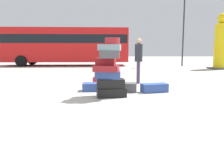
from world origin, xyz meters
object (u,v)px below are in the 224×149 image
at_px(suitcase_charcoal_foreground_far, 128,87).
at_px(suitcase_navy_behind_tower, 154,88).
at_px(person_bearded_onlooker, 139,57).
at_px(lamp_post, 184,11).
at_px(suitcase_maroon_right_side, 102,80).
at_px(yellow_dummy_statue, 222,45).
at_px(suitcase_tower, 109,73).
at_px(suitcase_navy_upright_blue, 94,87).
at_px(parked_bus, 66,44).

xyz_separation_m(suitcase_charcoal_foreground_far, suitcase_navy_behind_tower, (0.82, -0.04, -0.01)).
xyz_separation_m(person_bearded_onlooker, lamp_post, (4.64, 9.03, 3.48)).
relative_size(suitcase_maroon_right_side, yellow_dummy_statue, 0.18).
distance_m(suitcase_tower, suitcase_maroon_right_side, 2.32).
bearing_deg(suitcase_navy_upright_blue, parked_bus, 102.53).
height_order(suitcase_tower, parked_bus, parked_bus).
xyz_separation_m(suitcase_navy_behind_tower, parked_bus, (-5.52, 11.12, 1.70)).
distance_m(suitcase_navy_upright_blue, yellow_dummy_statue, 11.31).
bearing_deg(suitcase_navy_behind_tower, person_bearded_onlooker, 85.88).
bearing_deg(person_bearded_onlooker, suitcase_navy_behind_tower, 21.53).
bearing_deg(suitcase_charcoal_foreground_far, suitcase_navy_behind_tower, 4.17).
distance_m(suitcase_tower, yellow_dummy_statue, 11.49).
bearing_deg(lamp_post, parked_bus, 177.63).
bearing_deg(suitcase_charcoal_foreground_far, yellow_dummy_statue, 55.92).
bearing_deg(lamp_post, suitcase_navy_behind_tower, -111.97).
bearing_deg(suitcase_maroon_right_side, parked_bus, 117.66).
relative_size(suitcase_tower, suitcase_maroon_right_side, 2.36).
bearing_deg(yellow_dummy_statue, suitcase_navy_behind_tower, -127.31).
bearing_deg(suitcase_navy_upright_blue, suitcase_charcoal_foreground_far, -12.66).
xyz_separation_m(yellow_dummy_statue, lamp_post, (-1.78, 2.70, 2.82)).
height_order(suitcase_charcoal_foreground_far, person_bearded_onlooker, person_bearded_onlooker).
bearing_deg(parked_bus, suitcase_charcoal_foreground_far, -71.09).
height_order(suitcase_navy_upright_blue, suitcase_navy_behind_tower, suitcase_navy_behind_tower).
distance_m(suitcase_charcoal_foreground_far, parked_bus, 12.16).
distance_m(suitcase_tower, suitcase_charcoal_foreground_far, 1.04).
relative_size(suitcase_maroon_right_side, person_bearded_onlooker, 0.39).
bearing_deg(suitcase_navy_behind_tower, suitcase_charcoal_foreground_far, 162.60).
relative_size(yellow_dummy_statue, lamp_post, 0.54).
relative_size(suitcase_navy_upright_blue, parked_bus, 0.07).
xyz_separation_m(suitcase_tower, suitcase_navy_behind_tower, (1.36, 0.66, -0.54)).
distance_m(suitcase_navy_upright_blue, lamp_post, 13.01).
bearing_deg(yellow_dummy_statue, suitcase_navy_upright_blue, -135.58).
relative_size(suitcase_maroon_right_side, parked_bus, 0.06).
bearing_deg(lamp_post, suitcase_tower, -116.55).
relative_size(suitcase_charcoal_foreground_far, person_bearded_onlooker, 0.31).
bearing_deg(yellow_dummy_statue, lamp_post, 123.35).
bearing_deg(parked_bus, suitcase_navy_behind_tower, -67.70).
relative_size(suitcase_charcoal_foreground_far, suitcase_navy_upright_blue, 0.77).
xyz_separation_m(suitcase_maroon_right_side, parked_bus, (-3.80, 9.56, 1.71)).
bearing_deg(suitcase_navy_behind_tower, suitcase_maroon_right_side, 122.98).
xyz_separation_m(suitcase_navy_upright_blue, suitcase_maroon_right_side, (0.18, 1.39, 0.01)).
xyz_separation_m(suitcase_navy_behind_tower, lamp_post, (4.32, 10.71, 4.39)).
distance_m(suitcase_navy_behind_tower, person_bearded_onlooker, 1.94).
height_order(suitcase_maroon_right_side, parked_bus, parked_bus).
bearing_deg(suitcase_tower, yellow_dummy_statue, 49.27).
distance_m(suitcase_navy_behind_tower, suitcase_maroon_right_side, 2.32).
height_order(suitcase_tower, suitcase_navy_upright_blue, suitcase_tower).
height_order(suitcase_tower, lamp_post, lamp_post).
height_order(suitcase_charcoal_foreground_far, parked_bus, parked_bus).
distance_m(suitcase_tower, suitcase_navy_behind_tower, 1.61).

